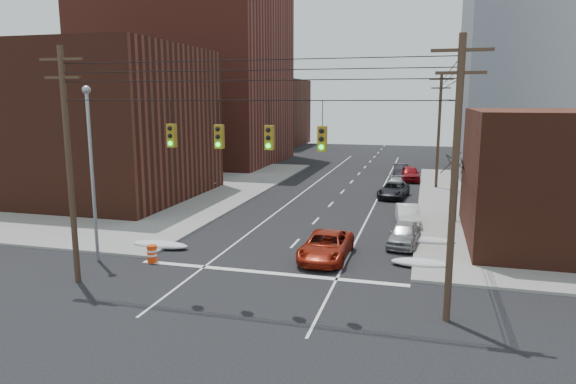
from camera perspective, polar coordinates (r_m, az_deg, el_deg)
The scene contains 28 objects.
ground at distance 20.55m, azimuth -7.82°, elevation -14.73°, with size 160.00×160.00×0.00m, color black.
sidewalk_nw at distance 56.58m, azimuth -22.59°, elevation 0.86°, with size 40.00×40.00×0.15m, color gray.
building_brick_tall at distance 72.54m, azimuth -11.00°, elevation 15.23°, with size 24.00×20.00×30.00m, color maroon.
building_brick_near at distance 48.96m, azimuth -22.01°, elevation 7.10°, with size 20.00×16.00×13.00m, color #492115.
building_brick_far at distance 97.05m, azimuth -5.09°, elevation 8.80°, with size 22.00×18.00×12.00m, color #492115.
building_office at distance 62.91m, azimuth 29.26°, elevation 12.60°, with size 22.00×20.00×25.00m, color gray.
building_glass at distance 88.67m, azimuth 26.40°, elevation 10.86°, with size 20.00×18.00×22.00m, color gray.
utility_pole_left at distance 25.79m, azimuth -23.16°, elevation 3.09°, with size 2.20×0.28×11.00m.
utility_pole_right at distance 20.32m, azimuth 18.02°, elevation 1.65°, with size 2.20×0.28×11.00m.
utility_pole_far at distance 51.17m, azimuth 16.42°, elevation 6.74°, with size 2.20×0.28×11.00m.
traffic_signals at distance 21.40m, azimuth -4.96°, elevation 6.27°, with size 17.00×0.42×2.02m.
street_light at distance 28.79m, azimuth -21.03°, elevation 3.43°, with size 0.44×0.44×9.32m.
bare_tree at distance 37.69m, azimuth 18.19°, elevation 0.16°, with size 2.09×2.20×4.93m.
snow_nw at distance 31.17m, azimuth -14.00°, elevation -5.70°, with size 3.50×1.08×0.42m, color silver.
snow_ne at distance 27.90m, azimuth 14.48°, elevation -7.63°, with size 3.00×1.08×0.42m, color silver.
snow_east_far at distance 32.22m, azimuth 14.60°, elevation -5.20°, with size 4.00×1.08×0.42m, color silver.
red_pickup at distance 28.26m, azimuth 4.25°, elevation -5.99°, with size 2.42×5.25×1.46m, color maroon.
parked_car_a at distance 31.45m, azimuth 12.80°, elevation -4.56°, with size 1.67×4.15×1.41m, color #9D9DA1.
parked_car_b at distance 36.47m, azimuth 13.16°, elevation -2.53°, with size 1.47×4.22×1.39m, color silver.
parked_car_c at distance 46.21m, azimuth 11.64°, elevation 0.21°, with size 2.23×4.83×1.34m, color black.
parked_car_d at distance 49.42m, azimuth 11.88°, elevation 0.80°, with size 1.76×4.33×1.26m, color #9D9DA1.
parked_car_e at distance 55.94m, azimuth 13.40°, elevation 2.01°, with size 1.86×4.62×1.58m, color maroon.
parked_car_f at distance 58.21m, azimuth 12.41°, elevation 2.33°, with size 1.57×4.49×1.48m, color black.
lot_car_a at distance 46.50m, azimuth -15.35°, elevation 0.26°, with size 1.35×3.88×1.28m, color silver.
lot_car_b at distance 50.54m, azimuth -10.34°, elevation 1.22°, with size 2.03×4.40×1.22m, color #A2A2A7.
lot_car_c at distance 46.41m, azimuth -17.37°, elevation 0.29°, with size 2.14×5.26×1.53m, color black.
lot_car_d at distance 48.48m, azimuth -17.22°, elevation 0.62°, with size 1.61×4.00×1.36m, color #9E9FA3.
construction_barrel at distance 28.59m, azimuth -14.87°, elevation -6.64°, with size 0.59×0.59×0.94m.
Camera 1 is at (7.41, -17.08, 8.71)m, focal length 32.00 mm.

